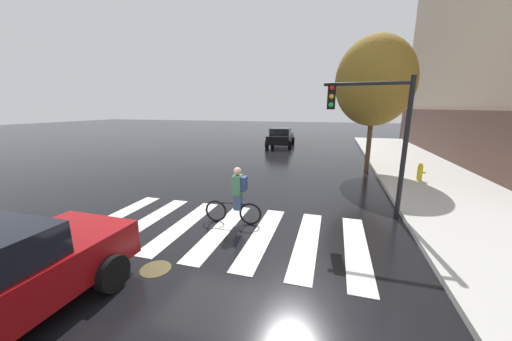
# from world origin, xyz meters

# --- Properties ---
(ground_plane) EXTENTS (120.00, 120.00, 0.00)m
(ground_plane) POSITION_xyz_m (0.00, 0.00, 0.00)
(ground_plane) COLOR black
(crosswalk_stripes) EXTENTS (7.64, 3.62, 0.01)m
(crosswalk_stripes) POSITION_xyz_m (0.48, 0.00, 0.01)
(crosswalk_stripes) COLOR silver
(crosswalk_stripes) RESTS_ON ground
(manhole_cover) EXTENTS (0.64, 0.64, 0.01)m
(manhole_cover) POSITION_xyz_m (-0.12, -2.09, 0.00)
(manhole_cover) COLOR #473D1E
(manhole_cover) RESTS_ON ground
(sedan_mid) EXTENTS (2.42, 4.75, 1.60)m
(sedan_mid) POSITION_xyz_m (-1.18, 17.09, 0.83)
(sedan_mid) COLOR black
(sedan_mid) RESTS_ON ground
(cyclist) EXTENTS (1.71, 0.37, 1.69)m
(cyclist) POSITION_xyz_m (0.75, 0.56, 0.84)
(cyclist) COLOR black
(cyclist) RESTS_ON ground
(traffic_light_near) EXTENTS (2.47, 0.28, 4.20)m
(traffic_light_near) POSITION_xyz_m (4.51, 2.33, 2.86)
(traffic_light_near) COLOR black
(traffic_light_near) RESTS_ON ground
(fire_hydrant) EXTENTS (0.33, 0.22, 0.78)m
(fire_hydrant) POSITION_xyz_m (7.12, 6.87, 0.53)
(fire_hydrant) COLOR gold
(fire_hydrant) RESTS_ON sidewalk
(street_tree_near) EXTENTS (3.82, 3.82, 6.80)m
(street_tree_near) POSITION_xyz_m (5.11, 8.76, 4.59)
(street_tree_near) COLOR #4C3823
(street_tree_near) RESTS_ON ground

